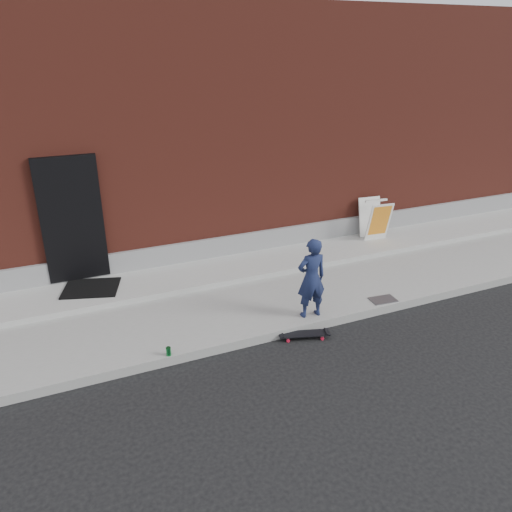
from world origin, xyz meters
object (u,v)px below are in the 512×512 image
child (311,278)px  pizza_sign (375,219)px  skateboard (304,334)px  soda_can (169,351)px

child → pizza_sign: size_ratio=1.51×
child → skateboard: bearing=53.7°
child → soda_can: 2.49m
soda_can → child: bearing=4.8°
child → pizza_sign: 3.71m
skateboard → pizza_sign: pizza_sign is taller
child → skateboard: size_ratio=1.67×
soda_can → skateboard: bearing=-4.6°
skateboard → pizza_sign: size_ratio=0.90×
pizza_sign → soda_can: (-5.31, -2.51, -0.48)m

